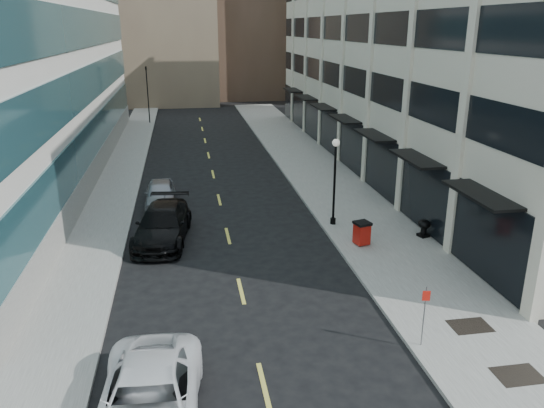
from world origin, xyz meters
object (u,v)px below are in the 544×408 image
object	(u,v)px
car_black_pickup	(163,224)
lamppost	(335,174)
traffic_signal	(146,70)
car_silver_sedan	(161,193)
car_white_van	(149,403)
urn_planter	(424,226)
trash_bin	(362,232)
sign_post	(425,307)

from	to	relation	value
car_black_pickup	lamppost	distance (m)	9.08
traffic_signal	car_black_pickup	bearing A→B (deg)	-86.14
car_black_pickup	car_silver_sedan	xyz separation A→B (m)	(-0.27, 5.53, -0.10)
traffic_signal	car_black_pickup	distance (m)	34.50
car_white_van	urn_planter	distance (m)	17.01
trash_bin	car_silver_sedan	bearing A→B (deg)	125.49
car_white_van	trash_bin	xyz separation A→B (m)	(9.45, 10.73, -0.04)
car_white_van	car_silver_sedan	size ratio (longest dim) A/B	1.31
car_white_van	urn_planter	xyz separation A→B (m)	(12.83, 11.17, -0.12)
car_silver_sedan	trash_bin	world-z (taller)	car_silver_sedan
traffic_signal	car_silver_sedan	xyz separation A→B (m)	(2.03, -28.55, -4.96)
traffic_signal	car_black_pickup	xyz separation A→B (m)	(2.30, -34.08, -4.86)
car_white_van	trash_bin	distance (m)	14.30
lamppost	urn_planter	bearing A→B (deg)	-32.09
car_white_van	car_silver_sedan	distance (m)	18.69
car_black_pickup	urn_planter	world-z (taller)	car_black_pickup
car_silver_sedan	sign_post	distance (m)	18.72
car_black_pickup	traffic_signal	bearing A→B (deg)	101.28
car_white_van	car_black_pickup	world-z (taller)	car_black_pickup
car_black_pickup	sign_post	xyz separation A→B (m)	(8.60, -10.93, 0.69)
car_silver_sedan	car_black_pickup	bearing A→B (deg)	-87.65
car_black_pickup	car_silver_sedan	bearing A→B (deg)	100.19
car_silver_sedan	lamppost	bearing A→B (deg)	-29.37
traffic_signal	urn_planter	distance (m)	39.42
car_silver_sedan	trash_bin	xyz separation A→B (m)	(9.69, -7.96, 0.01)
traffic_signal	car_black_pickup	world-z (taller)	traffic_signal
trash_bin	urn_planter	world-z (taller)	trash_bin
car_white_van	urn_planter	size ratio (longest dim) A/B	6.59
sign_post	urn_planter	size ratio (longest dim) A/B	2.42
trash_bin	lamppost	world-z (taller)	lamppost
car_white_van	urn_planter	world-z (taller)	car_white_van
car_silver_sedan	lamppost	distance (m)	10.62
car_white_van	car_black_pickup	xyz separation A→B (m)	(0.03, 13.16, 0.05)
traffic_signal	trash_bin	bearing A→B (deg)	-72.20
car_silver_sedan	sign_post	size ratio (longest dim) A/B	2.08
traffic_signal	lamppost	size ratio (longest dim) A/B	1.49
traffic_signal	lamppost	xyz separation A→B (m)	(11.14, -33.58, -2.82)
car_white_van	trash_bin	world-z (taller)	car_white_van
trash_bin	urn_planter	xyz separation A→B (m)	(3.38, 0.44, -0.08)
car_black_pickup	lamppost	world-z (taller)	lamppost
car_white_van	trash_bin	size ratio (longest dim) A/B	5.07
trash_bin	lamppost	xyz separation A→B (m)	(-0.58, 2.92, 2.14)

